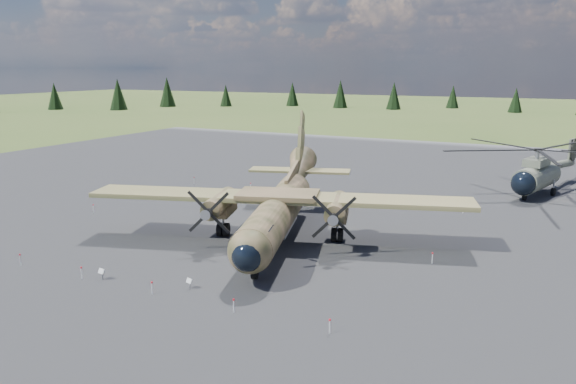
% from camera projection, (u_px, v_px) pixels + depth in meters
% --- Properties ---
extents(ground, '(500.00, 500.00, 0.00)m').
position_uv_depth(ground, '(238.00, 234.00, 47.87)').
color(ground, '#495626').
rests_on(ground, ground).
extents(apron, '(120.00, 120.00, 0.04)m').
position_uv_depth(apron, '(289.00, 209.00, 56.62)').
color(apron, '#535458').
rests_on(apron, ground).
extents(transport_plane, '(30.63, 27.31, 10.25)m').
position_uv_depth(transport_plane, '(280.00, 203.00, 46.55)').
color(transport_plane, '#3C3C20').
rests_on(transport_plane, ground).
extents(helicopter_near, '(25.79, 26.64, 5.35)m').
position_uv_depth(helicopter_near, '(538.00, 162.00, 61.67)').
color(helicopter_near, slate).
rests_on(helicopter_near, ground).
extents(info_placard_left, '(0.52, 0.28, 0.79)m').
position_uv_depth(info_placard_left, '(102.00, 272.00, 37.53)').
color(info_placard_left, gray).
rests_on(info_placard_left, ground).
extents(info_placard_right, '(0.48, 0.29, 0.70)m').
position_uv_depth(info_placard_right, '(189.00, 282.00, 36.01)').
color(info_placard_right, gray).
rests_on(info_placard_right, ground).
extents(barrier_fence, '(33.12, 29.62, 0.85)m').
position_uv_depth(barrier_fence, '(232.00, 228.00, 47.89)').
color(barrier_fence, silver).
rests_on(barrier_fence, ground).
extents(treeline, '(334.60, 333.13, 10.93)m').
position_uv_depth(treeline, '(293.00, 169.00, 51.13)').
color(treeline, black).
rests_on(treeline, ground).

